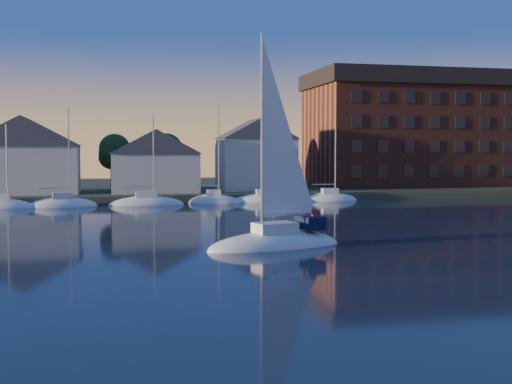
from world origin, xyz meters
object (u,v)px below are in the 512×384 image
object	(u,v)px
clubhouse_centre	(154,160)
clubhouse_east	(256,154)
clubhouse_west	(25,154)
condo_block	(409,129)
hero_sailboat	(277,238)

from	to	relation	value
clubhouse_centre	clubhouse_east	world-z (taller)	clubhouse_east
clubhouse_east	clubhouse_west	bearing A→B (deg)	-178.09
clubhouse_east	condo_block	world-z (taller)	condo_block
hero_sailboat	clubhouse_west	bearing A→B (deg)	-78.68
clubhouse_centre	clubhouse_east	distance (m)	14.17
clubhouse_west	clubhouse_east	xyz separation A→B (m)	(30.00, 1.00, 0.07)
clubhouse_west	clubhouse_centre	world-z (taller)	clubhouse_west
clubhouse_centre	hero_sailboat	xyz separation A→B (m)	(4.93, -43.53, -4.52)
clubhouse_east	hero_sailboat	size ratio (longest dim) A/B	0.70
clubhouse_centre	condo_block	xyz separation A→B (m)	(40.00, 7.95, 4.66)
clubhouse_west	clubhouse_east	bearing A→B (deg)	1.91
clubhouse_east	condo_block	distance (m)	26.94
clubhouse_west	hero_sailboat	distance (m)	49.49
clubhouse_east	hero_sailboat	world-z (taller)	hero_sailboat
clubhouse_centre	condo_block	size ratio (longest dim) A/B	0.37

